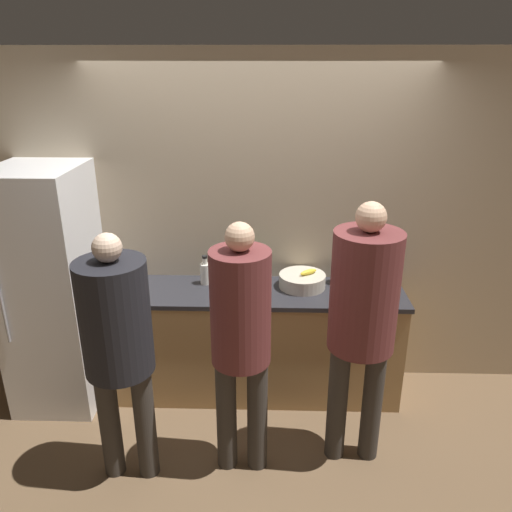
{
  "coord_description": "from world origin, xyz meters",
  "views": [
    {
      "loc": [
        0.09,
        -3.08,
        2.51
      ],
      "look_at": [
        0.0,
        0.13,
        1.24
      ],
      "focal_mm": 35.0,
      "sensor_mm": 36.0,
      "label": 1
    }
  ],
  "objects_px": {
    "utensil_crock": "(340,275)",
    "bottle_clear": "(205,273)",
    "person_right": "(363,311)",
    "bottle_red": "(371,279)",
    "fruit_bowl": "(302,280)",
    "person_center": "(241,331)",
    "cup_black": "(227,289)",
    "potted_plant": "(247,267)",
    "person_left": "(117,336)",
    "refrigerator": "(53,289)"
  },
  "relations": [
    {
      "from": "bottle_clear",
      "to": "potted_plant",
      "type": "distance_m",
      "value": 0.32
    },
    {
      "from": "person_right",
      "to": "refrigerator",
      "type": "bearing_deg",
      "value": 164.13
    },
    {
      "from": "person_right",
      "to": "fruit_bowl",
      "type": "height_order",
      "value": "person_right"
    },
    {
      "from": "refrigerator",
      "to": "person_right",
      "type": "relative_size",
      "value": 1.03
    },
    {
      "from": "utensil_crock",
      "to": "person_right",
      "type": "bearing_deg",
      "value": -88.72
    },
    {
      "from": "person_center",
      "to": "utensil_crock",
      "type": "distance_m",
      "value": 1.2
    },
    {
      "from": "person_center",
      "to": "person_right",
      "type": "bearing_deg",
      "value": 8.48
    },
    {
      "from": "fruit_bowl",
      "to": "bottle_red",
      "type": "height_order",
      "value": "bottle_red"
    },
    {
      "from": "utensil_crock",
      "to": "fruit_bowl",
      "type": "bearing_deg",
      "value": -165.64
    },
    {
      "from": "utensil_crock",
      "to": "cup_black",
      "type": "relative_size",
      "value": 2.46
    },
    {
      "from": "refrigerator",
      "to": "fruit_bowl",
      "type": "xyz_separation_m",
      "value": [
        1.86,
        0.16,
        0.03
      ]
    },
    {
      "from": "person_right",
      "to": "bottle_red",
      "type": "relative_size",
      "value": 8.62
    },
    {
      "from": "person_center",
      "to": "person_left",
      "type": "bearing_deg",
      "value": -173.07
    },
    {
      "from": "person_left",
      "to": "bottle_clear",
      "type": "xyz_separation_m",
      "value": [
        0.39,
        1.01,
        -0.03
      ]
    },
    {
      "from": "fruit_bowl",
      "to": "cup_black",
      "type": "xyz_separation_m",
      "value": [
        -0.56,
        -0.16,
        -0.0
      ]
    },
    {
      "from": "refrigerator",
      "to": "cup_black",
      "type": "bearing_deg",
      "value": -0.08
    },
    {
      "from": "fruit_bowl",
      "to": "utensil_crock",
      "type": "relative_size",
      "value": 1.43
    },
    {
      "from": "refrigerator",
      "to": "person_center",
      "type": "bearing_deg",
      "value": -26.74
    },
    {
      "from": "person_center",
      "to": "bottle_clear",
      "type": "height_order",
      "value": "person_center"
    },
    {
      "from": "refrigerator",
      "to": "potted_plant",
      "type": "height_order",
      "value": "refrigerator"
    },
    {
      "from": "person_center",
      "to": "bottle_red",
      "type": "xyz_separation_m",
      "value": [
        0.93,
        0.87,
        -0.04
      ]
    },
    {
      "from": "person_left",
      "to": "potted_plant",
      "type": "height_order",
      "value": "person_left"
    },
    {
      "from": "bottle_clear",
      "to": "cup_black",
      "type": "xyz_separation_m",
      "value": [
        0.18,
        -0.2,
        -0.04
      ]
    },
    {
      "from": "person_center",
      "to": "person_right",
      "type": "distance_m",
      "value": 0.75
    },
    {
      "from": "person_left",
      "to": "person_center",
      "type": "relative_size",
      "value": 0.98
    },
    {
      "from": "bottle_red",
      "to": "cup_black",
      "type": "bearing_deg",
      "value": -172.64
    },
    {
      "from": "bottle_red",
      "to": "fruit_bowl",
      "type": "bearing_deg",
      "value": 177.98
    },
    {
      "from": "utensil_crock",
      "to": "bottle_clear",
      "type": "bearing_deg",
      "value": -177.94
    },
    {
      "from": "utensil_crock",
      "to": "cup_black",
      "type": "height_order",
      "value": "utensil_crock"
    },
    {
      "from": "bottle_clear",
      "to": "cup_black",
      "type": "bearing_deg",
      "value": -46.67
    },
    {
      "from": "fruit_bowl",
      "to": "bottle_clear",
      "type": "xyz_separation_m",
      "value": [
        -0.74,
        0.04,
        0.04
      ]
    },
    {
      "from": "refrigerator",
      "to": "cup_black",
      "type": "distance_m",
      "value": 1.3
    },
    {
      "from": "refrigerator",
      "to": "person_right",
      "type": "xyz_separation_m",
      "value": [
        2.18,
        -0.62,
        0.18
      ]
    },
    {
      "from": "fruit_bowl",
      "to": "cup_black",
      "type": "distance_m",
      "value": 0.58
    },
    {
      "from": "refrigerator",
      "to": "bottle_clear",
      "type": "xyz_separation_m",
      "value": [
        1.12,
        0.19,
        0.07
      ]
    },
    {
      "from": "fruit_bowl",
      "to": "bottle_red",
      "type": "distance_m",
      "value": 0.52
    },
    {
      "from": "refrigerator",
      "to": "utensil_crock",
      "type": "xyz_separation_m",
      "value": [
        2.16,
        0.23,
        0.04
      ]
    },
    {
      "from": "utensil_crock",
      "to": "person_left",
      "type": "bearing_deg",
      "value": -143.75
    },
    {
      "from": "cup_black",
      "to": "utensil_crock",
      "type": "bearing_deg",
      "value": 15.2
    },
    {
      "from": "bottle_clear",
      "to": "cup_black",
      "type": "distance_m",
      "value": 0.27
    },
    {
      "from": "fruit_bowl",
      "to": "bottle_clear",
      "type": "bearing_deg",
      "value": 177.05
    },
    {
      "from": "bottle_red",
      "to": "potted_plant",
      "type": "xyz_separation_m",
      "value": [
        -0.94,
        0.1,
        0.04
      ]
    },
    {
      "from": "fruit_bowl",
      "to": "cup_black",
      "type": "height_order",
      "value": "fruit_bowl"
    },
    {
      "from": "person_center",
      "to": "person_right",
      "type": "relative_size",
      "value": 0.95
    },
    {
      "from": "cup_black",
      "to": "refrigerator",
      "type": "bearing_deg",
      "value": 179.92
    },
    {
      "from": "person_right",
      "to": "utensil_crock",
      "type": "xyz_separation_m",
      "value": [
        -0.02,
        0.85,
        -0.14
      ]
    },
    {
      "from": "person_right",
      "to": "cup_black",
      "type": "distance_m",
      "value": 1.08
    },
    {
      "from": "person_center",
      "to": "bottle_clear",
      "type": "distance_m",
      "value": 0.98
    },
    {
      "from": "utensil_crock",
      "to": "potted_plant",
      "type": "relative_size",
      "value": 1.07
    },
    {
      "from": "person_center",
      "to": "cup_black",
      "type": "xyz_separation_m",
      "value": [
        -0.14,
        0.73,
        -0.07
      ]
    }
  ]
}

